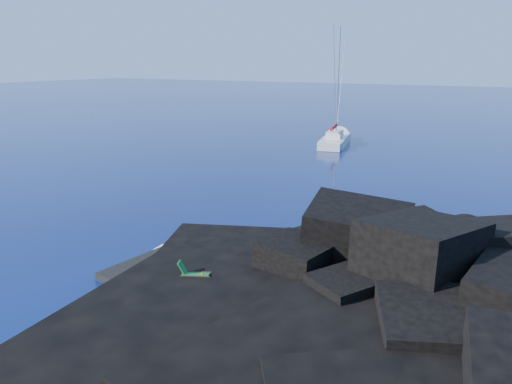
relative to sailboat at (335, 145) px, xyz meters
The scene contains 9 objects.
ground 40.70m from the sailboat, 83.75° to the right, with size 400.00×400.00×0.00m, color #030A37.
headland 41.32m from the sailboat, 65.04° to the right, with size 24.00×24.00×3.60m, color black, non-canonical shape.
beach 40.94m from the sailboat, 77.40° to the right, with size 8.50×6.00×0.70m, color black.
surf_foam 36.69m from the sailboat, 75.10° to the right, with size 10.00×8.00×0.06m, color white, non-canonical shape.
sailboat is the anchor object (origin of this frame).
deck_chair 41.74m from the sailboat, 77.54° to the right, with size 1.41×0.61×0.97m, color #17682E, non-canonical shape.
towel 40.66m from the sailboat, 74.76° to the right, with size 1.99×0.94×0.05m, color silver.
sunbather 40.66m from the sailboat, 74.76° to the right, with size 1.58×0.39×0.21m, color #E49577, non-canonical shape.
marker_cone 41.83m from the sailboat, 77.06° to the right, with size 0.34×0.34×0.51m, color orange.
Camera 1 is at (17.33, -17.07, 10.04)m, focal length 35.00 mm.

